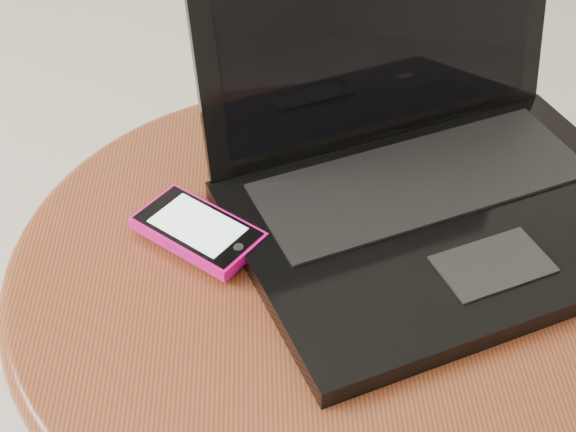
{
  "coord_description": "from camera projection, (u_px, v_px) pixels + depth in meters",
  "views": [
    {
      "loc": [
        -0.13,
        -0.66,
        1.02
      ],
      "look_at": [
        -0.11,
        -0.12,
        0.53
      ],
      "focal_mm": 51.5,
      "sensor_mm": 36.0,
      "label": 1
    }
  ],
  "objects": [
    {
      "name": "table",
      "position": [
        316.0,
        326.0,
        0.85
      ],
      "size": [
        0.59,
        0.59,
        0.47
      ],
      "color": "#602711",
      "rests_on": "ground"
    },
    {
      "name": "laptop",
      "position": [
        429.0,
        164.0,
        0.81
      ],
      "size": [
        0.49,
        0.45,
        0.26
      ],
      "color": "black",
      "rests_on": "table"
    },
    {
      "name": "phone_black",
      "position": [
        193.0,
        226.0,
        0.8
      ],
      "size": [
        0.11,
        0.1,
        0.01
      ],
      "color": "black",
      "rests_on": "table"
    },
    {
      "name": "phone_pink",
      "position": [
        198.0,
        230.0,
        0.78
      ],
      "size": [
        0.13,
        0.13,
        0.01
      ],
      "color": "#DE0A86",
      "rests_on": "phone_black"
    }
  ]
}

